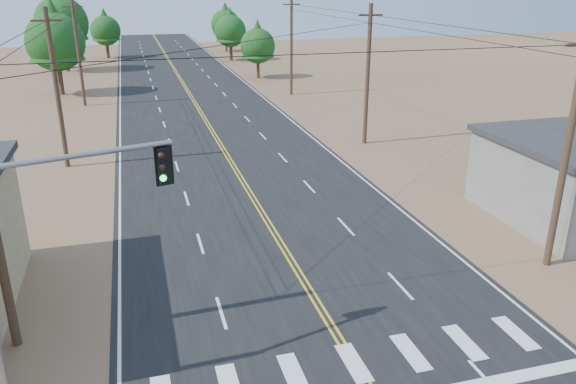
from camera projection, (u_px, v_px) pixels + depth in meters
name	position (u px, v px, depth m)	size (l,w,h in m)	color
road	(231.00, 162.00, 37.70)	(15.00, 200.00, 0.02)	black
utility_pole_left_mid	(57.00, 89.00, 35.06)	(1.80, 0.30, 10.00)	#4C3826
utility_pole_left_far	(78.00, 52.00, 53.08)	(1.80, 0.30, 10.00)	#4C3826
utility_pole_right_near	(567.00, 150.00, 22.33)	(1.80, 0.30, 10.00)	#4C3826
utility_pole_right_mid	(368.00, 74.00, 40.35)	(1.80, 0.30, 10.00)	#4C3826
utility_pole_right_far	(291.00, 46.00, 58.38)	(1.80, 0.30, 10.00)	#4C3826
signal_mast_left	(40.00, 239.00, 15.19)	(5.39, 1.63, 7.24)	gray
tree_left_near	(54.00, 36.00, 58.01)	(5.99, 5.99, 9.99)	#3F2D1E
tree_left_mid	(61.00, 17.00, 73.33)	(6.83, 6.83, 11.38)	#3F2D1E
tree_left_far	(105.00, 27.00, 86.95)	(4.58, 4.58, 7.63)	#3F2D1E
tree_right_near	(258.00, 42.00, 68.92)	(4.28, 4.28, 7.13)	#3F2D1E
tree_right_mid	(230.00, 28.00, 84.29)	(4.75, 4.75, 7.91)	#3F2D1E
tree_right_far	(225.00, 21.00, 95.21)	(4.91, 4.91, 8.18)	#3F2D1E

